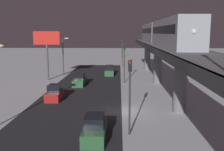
{
  "coord_description": "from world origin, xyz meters",
  "views": [
    {
      "loc": [
        0.44,
        27.93,
        8.66
      ],
      "look_at": [
        1.69,
        -16.98,
        1.24
      ],
      "focal_mm": 41.75,
      "sensor_mm": 36.0,
      "label": 1
    }
  ],
  "objects_px": {
    "subway_train": "(161,33)",
    "commercial_billboard": "(47,43)",
    "sedan_red": "(55,93)",
    "sedan_green": "(80,80)",
    "traffic_light_mid": "(124,59)",
    "traffic_light_distant": "(122,46)",
    "sedan_green_2": "(110,71)",
    "sedan_green_3": "(95,129)",
    "traffic_light_far": "(123,50)",
    "traffic_light_near": "(130,87)"
  },
  "relations": [
    {
      "from": "subway_train",
      "to": "commercial_billboard",
      "type": "height_order",
      "value": "subway_train"
    },
    {
      "from": "subway_train",
      "to": "sedan_red",
      "type": "bearing_deg",
      "value": 30.86
    },
    {
      "from": "sedan_green",
      "to": "traffic_light_mid",
      "type": "xyz_separation_m",
      "value": [
        -7.5,
        -2.21,
        3.41
      ]
    },
    {
      "from": "sedan_red",
      "to": "commercial_billboard",
      "type": "relative_size",
      "value": 0.46
    },
    {
      "from": "subway_train",
      "to": "sedan_red",
      "type": "xyz_separation_m",
      "value": [
        15.03,
        8.98,
        -7.87
      ]
    },
    {
      "from": "sedan_red",
      "to": "traffic_light_mid",
      "type": "xyz_separation_m",
      "value": [
        -9.3,
        -11.71,
        3.4
      ]
    },
    {
      "from": "sedan_green",
      "to": "commercial_billboard",
      "type": "height_order",
      "value": "commercial_billboard"
    },
    {
      "from": "sedan_green",
      "to": "traffic_light_distant",
      "type": "height_order",
      "value": "traffic_light_distant"
    },
    {
      "from": "sedan_red",
      "to": "sedan_green_2",
      "type": "height_order",
      "value": "same"
    },
    {
      "from": "sedan_green",
      "to": "sedan_green_2",
      "type": "relative_size",
      "value": 0.98
    },
    {
      "from": "sedan_green",
      "to": "sedan_green_3",
      "type": "bearing_deg",
      "value": 101.77
    },
    {
      "from": "sedan_green",
      "to": "traffic_light_far",
      "type": "bearing_deg",
      "value": -106.3
    },
    {
      "from": "traffic_light_far",
      "to": "commercial_billboard",
      "type": "xyz_separation_m",
      "value": [
        14.06,
        20.98,
        2.63
      ]
    },
    {
      "from": "sedan_green_2",
      "to": "traffic_light_near",
      "type": "xyz_separation_m",
      "value": [
        -2.9,
        32.09,
        3.4
      ]
    },
    {
      "from": "sedan_green_3",
      "to": "traffic_light_distant",
      "type": "relative_size",
      "value": 0.73
    },
    {
      "from": "subway_train",
      "to": "traffic_light_far",
      "type": "relative_size",
      "value": 5.76
    },
    {
      "from": "subway_train",
      "to": "traffic_light_far",
      "type": "xyz_separation_m",
      "value": [
        5.73,
        -26.17,
        -4.47
      ]
    },
    {
      "from": "traffic_light_mid",
      "to": "traffic_light_near",
      "type": "bearing_deg",
      "value": 90.0
    },
    {
      "from": "commercial_billboard",
      "to": "traffic_light_far",
      "type": "bearing_deg",
      "value": -123.83
    },
    {
      "from": "traffic_light_mid",
      "to": "traffic_light_distant",
      "type": "bearing_deg",
      "value": -90.0
    },
    {
      "from": "subway_train",
      "to": "sedan_green_3",
      "type": "bearing_deg",
      "value": 68.19
    },
    {
      "from": "subway_train",
      "to": "sedan_green",
      "type": "distance_m",
      "value": 15.41
    },
    {
      "from": "sedan_red",
      "to": "sedan_green_2",
      "type": "bearing_deg",
      "value": -107.45
    },
    {
      "from": "sedan_green",
      "to": "sedan_green_3",
      "type": "height_order",
      "value": "same"
    },
    {
      "from": "sedan_green",
      "to": "traffic_light_near",
      "type": "bearing_deg",
      "value": 109.46
    },
    {
      "from": "sedan_green_3",
      "to": "sedan_green_2",
      "type": "bearing_deg",
      "value": 90.0
    },
    {
      "from": "traffic_light_distant",
      "to": "commercial_billboard",
      "type": "xyz_separation_m",
      "value": [
        14.06,
        44.42,
        2.63
      ]
    },
    {
      "from": "subway_train",
      "to": "commercial_billboard",
      "type": "bearing_deg",
      "value": -14.7
    },
    {
      "from": "traffic_light_distant",
      "to": "traffic_light_far",
      "type": "bearing_deg",
      "value": 90.0
    },
    {
      "from": "sedan_green",
      "to": "traffic_light_far",
      "type": "relative_size",
      "value": 0.73
    },
    {
      "from": "traffic_light_distant",
      "to": "commercial_billboard",
      "type": "bearing_deg",
      "value": 72.44
    },
    {
      "from": "subway_train",
      "to": "sedan_green_3",
      "type": "relative_size",
      "value": 7.89
    },
    {
      "from": "sedan_green_3",
      "to": "traffic_light_distant",
      "type": "height_order",
      "value": "traffic_light_distant"
    },
    {
      "from": "commercial_billboard",
      "to": "sedan_green_3",
      "type": "bearing_deg",
      "value": 112.64
    },
    {
      "from": "sedan_green",
      "to": "sedan_green_2",
      "type": "xyz_separation_m",
      "value": [
        -4.6,
        -10.87,
        0.01
      ]
    },
    {
      "from": "traffic_light_mid",
      "to": "traffic_light_distant",
      "type": "relative_size",
      "value": 1.0
    },
    {
      "from": "traffic_light_near",
      "to": "traffic_light_distant",
      "type": "xyz_separation_m",
      "value": [
        0.0,
        -70.32,
        0.0
      ]
    },
    {
      "from": "sedan_green_2",
      "to": "traffic_light_mid",
      "type": "height_order",
      "value": "traffic_light_mid"
    },
    {
      "from": "subway_train",
      "to": "traffic_light_far",
      "type": "bearing_deg",
      "value": -77.65
    },
    {
      "from": "commercial_billboard",
      "to": "sedan_green_2",
      "type": "bearing_deg",
      "value": -150.96
    },
    {
      "from": "traffic_light_near",
      "to": "traffic_light_mid",
      "type": "distance_m",
      "value": 23.44
    },
    {
      "from": "sedan_green_3",
      "to": "commercial_billboard",
      "type": "xyz_separation_m",
      "value": [
        11.16,
        -26.75,
        6.03
      ]
    },
    {
      "from": "sedan_green",
      "to": "commercial_billboard",
      "type": "xyz_separation_m",
      "value": [
        6.56,
        -4.67,
        6.04
      ]
    },
    {
      "from": "traffic_light_near",
      "to": "subway_train",
      "type": "bearing_deg",
      "value": -105.46
    },
    {
      "from": "traffic_light_near",
      "to": "traffic_light_far",
      "type": "height_order",
      "value": "same"
    },
    {
      "from": "traffic_light_mid",
      "to": "traffic_light_far",
      "type": "relative_size",
      "value": 1.0
    },
    {
      "from": "traffic_light_near",
      "to": "traffic_light_mid",
      "type": "xyz_separation_m",
      "value": [
        0.0,
        -23.44,
        0.0
      ]
    },
    {
      "from": "sedan_red",
      "to": "traffic_light_mid",
      "type": "height_order",
      "value": "traffic_light_mid"
    },
    {
      "from": "subway_train",
      "to": "sedan_green",
      "type": "bearing_deg",
      "value": -2.24
    },
    {
      "from": "subway_train",
      "to": "traffic_light_distant",
      "type": "bearing_deg",
      "value": -83.41
    }
  ]
}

